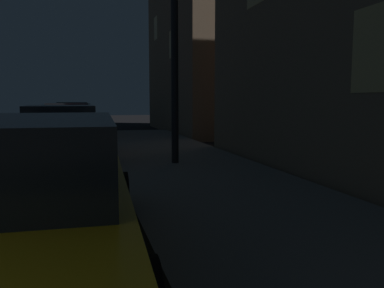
{
  "coord_description": "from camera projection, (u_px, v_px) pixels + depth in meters",
  "views": [
    {
      "loc": [
        3.39,
        -0.35,
        1.57
      ],
      "look_at": [
        4.19,
        2.5,
        1.24
      ],
      "focal_mm": 36.62,
      "sensor_mm": 36.0,
      "label": 1
    }
  ],
  "objects": [
    {
      "name": "car_yellow_cab",
      "position": [
        19.0,
        200.0,
        3.32
      ],
      "size": [
        2.16,
        4.55,
        1.43
      ],
      "color": "gold",
      "rests_on": "ground"
    },
    {
      "name": "car_white",
      "position": [
        61.0,
        133.0,
        9.94
      ],
      "size": [
        2.14,
        4.63,
        1.43
      ],
      "color": "silver",
      "rests_on": "ground"
    },
    {
      "name": "car_red",
      "position": [
        69.0,
        121.0,
        16.29
      ],
      "size": [
        2.3,
        4.18,
        1.43
      ],
      "color": "maroon",
      "rests_on": "ground"
    },
    {
      "name": "car_green",
      "position": [
        73.0,
        115.0,
        22.4
      ],
      "size": [
        2.08,
        4.02,
        1.43
      ],
      "color": "#19592D",
      "rests_on": "ground"
    }
  ]
}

